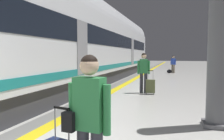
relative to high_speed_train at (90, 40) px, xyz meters
The scene contains 9 objects.
safety_line_strip 3.28m from the high_speed_train, ahead, with size 0.36×80.00×0.01m, color yellow.
tactile_edge_band 3.07m from the high_speed_train, ahead, with size 0.63×80.00×0.01m, color slate.
high_speed_train is the anchor object (origin of this frame).
traveller_foreground 10.51m from the high_speed_train, 67.53° to the right, with size 0.53×0.28×1.64m.
passenger_near 4.62m from the high_speed_train, 36.15° to the right, with size 0.53×0.26×1.71m.
suitcase_near 5.21m from the high_speed_train, 35.88° to the right, with size 0.40×0.27×1.00m.
passenger_mid 9.77m from the high_speed_train, 61.98° to the left, with size 0.47×0.27×1.56m.
duffel_bag_mid 9.65m from the high_speed_train, 63.27° to the left, with size 0.44×0.26×0.36m.
platform_pillar 8.70m from the high_speed_train, 48.28° to the right, with size 0.56×0.56×3.60m.
Camera 1 is at (2.17, -1.78, 1.63)m, focal length 34.57 mm.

